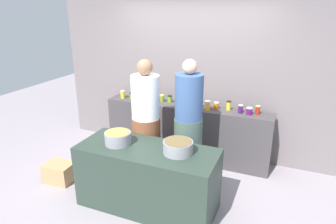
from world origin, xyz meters
TOP-DOWN VIEW (x-y plane):
  - ground at (0.00, 0.00)m, footprint 12.00×12.00m
  - storefront_wall at (0.00, 1.45)m, footprint 4.80×0.12m
  - display_shelf at (0.00, 1.10)m, footprint 2.70×0.36m
  - prep_table at (0.00, -0.30)m, footprint 1.70×0.70m
  - preserve_jar_0 at (-1.15, 1.08)m, footprint 0.08×0.08m
  - preserve_jar_1 at (-0.97, 1.09)m, footprint 0.09×0.09m
  - preserve_jar_2 at (-0.82, 1.17)m, footprint 0.09×0.09m
  - preserve_jar_3 at (-0.65, 1.14)m, footprint 0.07×0.07m
  - preserve_jar_4 at (-0.54, 1.08)m, footprint 0.07×0.07m
  - preserve_jar_5 at (-0.44, 1.15)m, footprint 0.07×0.07m
  - preserve_jar_6 at (-0.31, 1.17)m, footprint 0.08×0.08m
  - preserve_jar_7 at (-0.13, 1.15)m, footprint 0.07×0.07m
  - preserve_jar_8 at (0.02, 1.05)m, footprint 0.08×0.08m
  - preserve_jar_9 at (0.22, 1.10)m, footprint 0.08×0.08m
  - preserve_jar_10 at (0.36, 1.04)m, footprint 0.08×0.08m
  - preserve_jar_11 at (0.47, 1.13)m, footprint 0.08×0.08m
  - preserve_jar_12 at (0.66, 1.17)m, footprint 0.07×0.07m
  - preserve_jar_13 at (0.85, 1.09)m, footprint 0.07×0.07m
  - preserve_jar_14 at (0.98, 1.08)m, footprint 0.09×0.09m
  - preserve_jar_15 at (1.09, 1.14)m, footprint 0.07×0.07m
  - cooking_pot_left at (-0.39, -0.32)m, footprint 0.32×0.32m
  - cooking_pot_center at (0.38, -0.26)m, footprint 0.35×0.35m
  - cook_with_tongs at (-0.29, 0.25)m, footprint 0.40×0.40m
  - cook_in_cap at (0.29, 0.37)m, footprint 0.38×0.38m
  - bread_crate at (-1.43, -0.29)m, footprint 0.41×0.33m

SIDE VIEW (x-z plane):
  - ground at x=0.00m, z-range 0.00..0.00m
  - bread_crate at x=-1.43m, z-range 0.00..0.27m
  - prep_table at x=0.00m, z-range 0.00..0.80m
  - display_shelf at x=0.00m, z-range 0.00..0.91m
  - cook_with_tongs at x=-0.29m, z-range -0.09..1.68m
  - cook_in_cap at x=0.29m, z-range -0.08..1.70m
  - cooking_pot_center at x=0.38m, z-range 0.80..0.95m
  - cooking_pot_left at x=-0.39m, z-range 0.80..0.96m
  - preserve_jar_14 at x=0.98m, z-range 0.91..1.01m
  - preserve_jar_11 at x=0.47m, z-range 0.91..1.01m
  - preserve_jar_1 at x=-0.97m, z-range 0.91..1.01m
  - preserve_jar_8 at x=0.02m, z-range 0.91..1.02m
  - preserve_jar_9 at x=0.22m, z-range 0.91..1.02m
  - preserve_jar_6 at x=-0.31m, z-range 0.91..1.02m
  - preserve_jar_5 at x=-0.44m, z-range 0.91..1.02m
  - preserve_jar_2 at x=-0.82m, z-range 0.91..1.03m
  - preserve_jar_7 at x=-0.13m, z-range 0.91..1.03m
  - preserve_jar_13 at x=0.85m, z-range 0.91..1.03m
  - preserve_jar_3 at x=-0.65m, z-range 0.91..1.03m
  - preserve_jar_0 at x=-1.15m, z-range 0.91..1.04m
  - preserve_jar_15 at x=1.09m, z-range 0.91..1.04m
  - preserve_jar_4 at x=-0.54m, z-range 0.91..1.04m
  - preserve_jar_12 at x=0.66m, z-range 0.91..1.05m
  - preserve_jar_10 at x=0.36m, z-range 0.91..1.05m
  - storefront_wall at x=0.00m, z-range 0.00..3.00m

